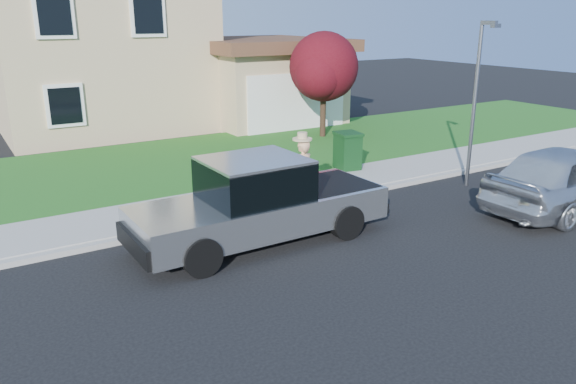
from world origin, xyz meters
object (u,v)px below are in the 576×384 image
object	(u,v)px
sedan	(568,178)
trash_bin	(347,150)
pickup_truck	(259,203)
ornamental_tree	(324,70)
woman	(302,174)
street_lamp	(477,95)

from	to	relation	value
sedan	trash_bin	xyz separation A→B (m)	(-2.51, 5.53, -0.11)
pickup_truck	sedan	world-z (taller)	pickup_truck
ornamental_tree	trash_bin	bearing A→B (deg)	-117.01
pickup_truck	trash_bin	distance (m)	5.92
pickup_truck	ornamental_tree	xyz separation A→B (m)	(7.20, 7.88, 1.78)
woman	street_lamp	xyz separation A→B (m)	(5.11, -0.76, 1.63)
ornamental_tree	trash_bin	world-z (taller)	ornamental_tree
trash_bin	street_lamp	size ratio (longest dim) A/B	0.25
sedan	pickup_truck	bearing A→B (deg)	72.03
ornamental_tree	woman	bearing A→B (deg)	-128.73
trash_bin	ornamental_tree	bearing A→B (deg)	71.86
trash_bin	woman	bearing A→B (deg)	-136.26
sedan	trash_bin	size ratio (longest dim) A/B	4.34
woman	trash_bin	distance (m)	3.67
trash_bin	sedan	bearing A→B (deg)	-56.70
pickup_truck	woman	world-z (taller)	woman
sedan	trash_bin	distance (m)	6.07
street_lamp	trash_bin	bearing A→B (deg)	128.88
pickup_truck	ornamental_tree	size ratio (longest dim) A/B	1.41
pickup_truck	sedan	xyz separation A→B (m)	(7.40, -2.19, -0.03)
woman	sedan	world-z (taller)	woman
woman	sedan	distance (m)	6.50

